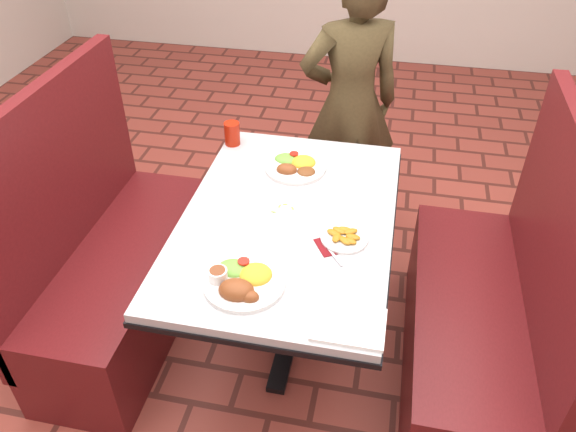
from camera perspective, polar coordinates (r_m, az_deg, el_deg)
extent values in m
plane|color=#993E32|center=(2.67, 0.00, -12.85)|extent=(7.00, 7.00, 0.00)
cube|color=silver|center=(2.16, 0.00, -0.37)|extent=(0.80, 1.20, 0.03)
cube|color=black|center=(2.18, 0.00, -0.94)|extent=(0.81, 1.21, 0.02)
cylinder|color=black|center=(2.41, 0.00, -7.42)|extent=(0.10, 0.10, 0.69)
cube|color=black|center=(2.66, 0.00, -12.65)|extent=(0.55, 0.08, 0.03)
cube|color=black|center=(2.66, 0.00, -12.65)|extent=(0.08, 0.55, 0.03)
cube|color=maroon|center=(2.71, -15.84, -6.86)|extent=(0.45, 1.20, 0.45)
cube|color=maroon|center=(2.52, -22.14, 1.82)|extent=(0.06, 1.20, 0.95)
cube|color=maroon|center=(2.51, 17.37, -11.68)|extent=(0.45, 1.20, 0.45)
cube|color=maroon|center=(2.24, 25.15, -4.08)|extent=(0.06, 1.20, 0.95)
imported|color=brown|center=(2.99, 6.28, 11.11)|extent=(0.63, 0.53, 1.48)
cylinder|color=white|center=(1.87, -4.46, -6.76)|extent=(0.27, 0.27, 0.02)
ellipsoid|color=gold|center=(1.86, -3.32, -5.43)|extent=(0.11, 0.11, 0.05)
ellipsoid|color=#78B347|center=(1.90, -5.57, -4.93)|extent=(0.11, 0.09, 0.04)
cylinder|color=red|center=(1.90, -4.53, -4.61)|extent=(0.04, 0.04, 0.01)
ellipsoid|color=brown|center=(1.80, -5.30, -6.95)|extent=(0.12, 0.09, 0.07)
ellipsoid|color=brown|center=(1.79, -4.00, -7.80)|extent=(0.07, 0.05, 0.04)
cylinder|color=white|center=(1.86, -7.14, -5.94)|extent=(0.06, 0.06, 0.04)
cylinder|color=#652D13|center=(1.85, -7.19, -5.51)|extent=(0.05, 0.05, 0.01)
cylinder|color=white|center=(2.42, 0.76, 4.94)|extent=(0.26, 0.26, 0.02)
ellipsoid|color=gold|center=(2.42, 1.59, 5.92)|extent=(0.11, 0.11, 0.05)
ellipsoid|color=#78B347|center=(2.45, -0.13, 6.14)|extent=(0.11, 0.09, 0.03)
cylinder|color=red|center=(2.46, 0.62, 6.35)|extent=(0.04, 0.04, 0.01)
ellipsoid|color=brown|center=(2.37, 1.87, 4.80)|extent=(0.08, 0.08, 0.03)
ellipsoid|color=brown|center=(2.37, -0.13, 5.14)|extent=(0.09, 0.07, 0.05)
cylinder|color=white|center=(2.05, 5.73, -2.27)|extent=(0.17, 0.17, 0.01)
cube|color=maroon|center=(2.02, 4.48, -2.97)|extent=(0.14, 0.14, 0.00)
cube|color=#BCBCC1|center=(1.98, 4.59, -3.91)|extent=(0.09, 0.11, 0.00)
cylinder|color=#AE1D0B|center=(2.59, -5.70, 8.34)|extent=(0.07, 0.07, 0.11)
cube|color=white|center=(1.75, 6.20, -10.94)|extent=(0.22, 0.17, 0.01)
cube|color=silver|center=(1.92, -4.64, -5.32)|extent=(0.07, 0.15, 0.00)
cube|color=#BABABE|center=(1.92, -5.86, -5.27)|extent=(0.04, 0.16, 0.00)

